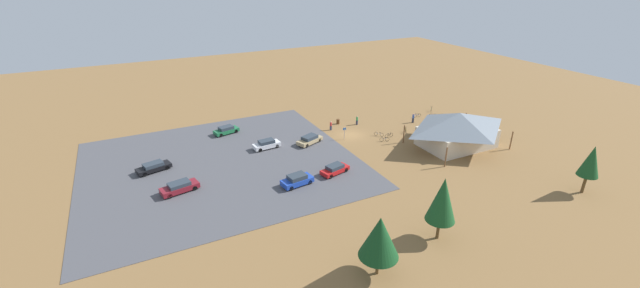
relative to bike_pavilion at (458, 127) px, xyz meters
The scene contains 28 objects.
ground 17.79m from the bike_pavilion, 41.53° to the right, with size 160.00×160.00×0.00m, color olive.
parking_lot_asphalt 37.55m from the bike_pavilion, 16.37° to the right, with size 38.53×35.56×0.05m, color #4C4C51.
bike_pavilion is the anchor object (origin of this frame).
trash_bin 21.47m from the bike_pavilion, 54.63° to the right, with size 0.60×0.60×0.90m, color brown.
lot_sign 18.33m from the bike_pavilion, 35.09° to the right, with size 0.56×0.08×2.20m.
pine_mideast 18.92m from the bike_pavilion, 102.16° to the left, with size 2.51×2.51×6.58m.
pine_center 26.09m from the bike_pavilion, 41.90° to the left, with size 3.13×3.13×7.33m.
pine_east 34.05m from the bike_pavilion, 33.94° to the left, with size 3.80×3.80×6.34m.
bicycle_black_near_porch 11.27m from the bike_pavilion, 45.16° to the right, with size 1.69×0.48×0.83m.
bicycle_purple_edge_north 13.66m from the bike_pavilion, 116.33° to the right, with size 1.09×1.40×0.90m.
bicycle_teal_yard_left 11.49m from the bike_pavilion, 110.18° to the right, with size 1.82×0.48×0.82m.
bicycle_red_back_row 13.73m from the bike_pavilion, 124.86° to the right, with size 1.58×0.71×0.83m.
bicycle_silver_trailside 11.86m from the bike_pavilion, 35.75° to the right, with size 1.55×0.70×0.80m.
bicycle_blue_front_row 14.31m from the bike_pavilion, 103.42° to the right, with size 1.61×0.48×0.81m.
bicycle_yellow_mid_cluster 9.52m from the bike_pavilion, 66.22° to the right, with size 0.98×1.50×0.88m.
bicycle_orange_yard_front 9.08m from the bike_pavilion, 140.15° to the right, with size 0.71×1.70×0.81m.
bicycle_green_lone_east 17.27m from the bike_pavilion, 117.94° to the right, with size 1.24×1.24×0.91m.
bicycle_white_by_bin 12.99m from the bike_pavilion, 45.57° to the right, with size 1.09×1.36×0.81m.
car_tan_far_end 24.01m from the bike_pavilion, 28.72° to the right, with size 4.93×3.39×1.37m.
car_maroon_mid_lot 42.98m from the bike_pavilion, ahead, with size 5.05×2.81×1.37m.
car_blue_second_row 28.40m from the bike_pavilion, ahead, with size 4.50×2.49×1.50m.
car_red_inner_stall 22.38m from the bike_pavilion, ahead, with size 4.54×2.69×1.31m.
car_green_front_row 38.98m from the bike_pavilion, 34.15° to the right, with size 4.56×2.71×1.35m.
car_white_by_curb 30.86m from the bike_pavilion, 24.63° to the right, with size 4.48×2.07×1.41m.
car_black_aisle_side 46.83m from the bike_pavilion, 15.64° to the right, with size 4.99×2.93×1.27m.
visitor_by_pavilion 18.25m from the bike_pavilion, 58.83° to the right, with size 0.38×0.40×1.69m.
visitor_near_lot 21.50m from the bike_pavilion, 45.51° to the right, with size 0.36×0.36×1.65m.
visitor_at_bikes 11.87m from the bike_pavilion, 92.89° to the right, with size 0.36×0.36×1.80m.
Camera 1 is at (33.25, 54.60, 26.67)m, focal length 22.29 mm.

